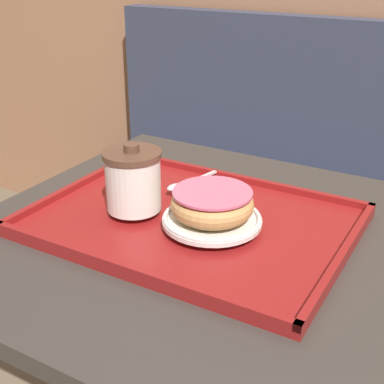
% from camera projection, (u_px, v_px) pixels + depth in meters
% --- Properties ---
extents(booth_bench, '(1.27, 0.44, 1.00)m').
position_uv_depth(booth_bench, '(260.00, 220.00, 1.90)').
color(booth_bench, '#33384C').
rests_on(booth_bench, ground_plane).
extents(cafe_table, '(0.79, 0.75, 0.75)m').
position_uv_depth(cafe_table, '(203.00, 321.00, 1.00)').
color(cafe_table, '#38332D').
rests_on(cafe_table, ground_plane).
extents(serving_tray, '(0.54, 0.40, 0.02)m').
position_uv_depth(serving_tray, '(192.00, 221.00, 0.94)').
color(serving_tray, maroon).
rests_on(serving_tray, cafe_table).
extents(coffee_cup_front, '(0.10, 0.10, 0.12)m').
position_uv_depth(coffee_cup_front, '(133.00, 180.00, 0.92)').
color(coffee_cup_front, white).
rests_on(coffee_cup_front, serving_tray).
extents(plate_with_chocolate_donut, '(0.17, 0.17, 0.01)m').
position_uv_depth(plate_with_chocolate_donut, '(212.00, 219.00, 0.89)').
color(plate_with_chocolate_donut, white).
rests_on(plate_with_chocolate_donut, serving_tray).
extents(donut_chocolate_glazed, '(0.14, 0.14, 0.04)m').
position_uv_depth(donut_chocolate_glazed, '(212.00, 203.00, 0.88)').
color(donut_chocolate_glazed, tan).
rests_on(donut_chocolate_glazed, plate_with_chocolate_donut).
extents(spoon, '(0.05, 0.14, 0.01)m').
position_uv_depth(spoon, '(181.00, 185.00, 1.03)').
color(spoon, silver).
rests_on(spoon, serving_tray).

